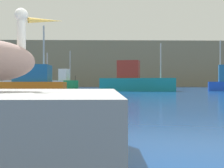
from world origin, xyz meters
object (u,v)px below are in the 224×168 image
Objects in this scene: fishing_boat_orange at (18,84)px; fishing_boat_green at (62,82)px; fishing_boat_white at (26,82)px; fishing_boat_teal at (136,81)px.

fishing_boat_orange is 21.37m from fishing_boat_green.
fishing_boat_white is 11.00m from fishing_boat_orange.
fishing_boat_orange is 1.42× the size of fishing_boat_green.
fishing_boat_green is (2.43, 10.63, 0.06)m from fishing_boat_white.
fishing_boat_green is at bearing 55.78° from fishing_boat_white.
fishing_boat_teal is at bearing -34.67° from fishing_boat_white.
fishing_boat_orange is 12.45m from fishing_boat_teal.
fishing_boat_green is at bearing 88.63° from fishing_boat_orange.
fishing_boat_white is 10.90m from fishing_boat_green.
fishing_boat_teal is at bearing 38.32° from fishing_boat_orange.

